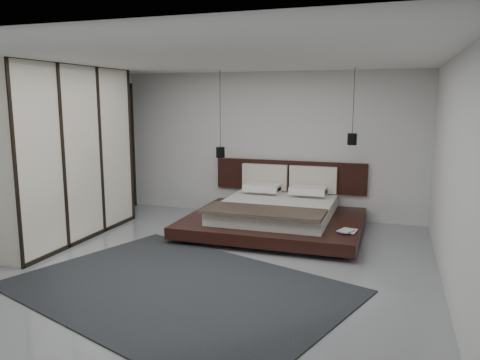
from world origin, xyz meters
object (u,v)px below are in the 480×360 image
(rug, at_px, (179,288))
(pendant_right, at_px, (352,139))
(lattice_screen, at_px, (122,148))
(bed, at_px, (276,214))
(pendant_left, at_px, (220,152))
(wardrobe, at_px, (66,152))

(rug, bearing_deg, pendant_right, 63.10)
(rug, bearing_deg, lattice_screen, 130.07)
(lattice_screen, height_order, bed, lattice_screen)
(pendant_left, bearing_deg, pendant_right, -0.00)
(rug, bearing_deg, wardrobe, 152.31)
(bed, bearing_deg, rug, -99.79)
(pendant_right, bearing_deg, lattice_screen, 179.14)
(lattice_screen, bearing_deg, pendant_right, -0.86)
(pendant_left, height_order, pendant_right, same)
(bed, height_order, pendant_right, pendant_right)
(bed, relative_size, pendant_left, 1.83)
(rug, bearing_deg, bed, 80.21)
(wardrobe, distance_m, rug, 3.30)
(pendant_left, relative_size, pendant_right, 1.24)
(bed, relative_size, rug, 0.76)
(lattice_screen, distance_m, bed, 3.57)
(pendant_right, height_order, wardrobe, wardrobe)
(bed, relative_size, pendant_right, 2.26)
(lattice_screen, xyz_separation_m, pendant_right, (4.60, -0.07, 0.30))
(pendant_right, bearing_deg, bed, -158.38)
(bed, xyz_separation_m, rug, (-0.50, -2.89, -0.29))
(lattice_screen, relative_size, wardrobe, 0.90)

